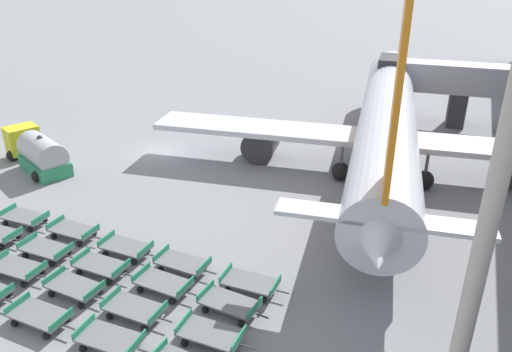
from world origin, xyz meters
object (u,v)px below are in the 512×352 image
at_px(fuel_tanker_primary, 39,153).
at_px(baggage_dolly_row_far_col_d, 183,263).
at_px(baggage_dolly_row_mid_b_col_e, 230,304).
at_px(baggage_dolly_row_mid_a_col_c, 75,287).
at_px(baggage_dolly_row_mid_a_col_d, 134,309).
at_px(baggage_dolly_row_mid_b_col_b, 46,249).
at_px(baggage_dolly_row_mid_b_col_d, 163,284).
at_px(baggage_dolly_row_far_col_c, 126,248).
at_px(baggage_dolly_row_far_col_a, 24,218).
at_px(baggage_dolly_row_mid_b_col_c, 101,266).
at_px(baggage_dolly_row_mid_a_col_b, 18,268).
at_px(baggage_dolly_row_near_col_d, 110,339).
at_px(airplane, 387,127).
at_px(baggage_dolly_row_near_col_c, 40,316).
at_px(baggage_dolly_row_far_col_e, 250,283).
at_px(baggage_dolly_row_mid_a_col_e, 211,334).
at_px(baggage_dolly_row_far_col_b, 73,231).

bearing_deg(fuel_tanker_primary, baggage_dolly_row_far_col_d, -23.61).
bearing_deg(baggage_dolly_row_mid_b_col_e, baggage_dolly_row_far_col_d, 151.86).
relative_size(baggage_dolly_row_mid_a_col_c, baggage_dolly_row_mid_a_col_d, 1.01).
relative_size(baggage_dolly_row_mid_b_col_b, baggage_dolly_row_mid_b_col_d, 0.99).
bearing_deg(fuel_tanker_primary, baggage_dolly_row_far_col_c, -28.84).
relative_size(baggage_dolly_row_mid_a_col_d, baggage_dolly_row_far_col_c, 1.00).
bearing_deg(baggage_dolly_row_far_col_c, baggage_dolly_row_far_col_a, 177.45).
xyz_separation_m(baggage_dolly_row_mid_b_col_c, baggage_dolly_row_far_col_a, (-8.01, 2.41, 0.00)).
distance_m(baggage_dolly_row_mid_a_col_b, baggage_dolly_row_mid_a_col_c, 3.99).
relative_size(baggage_dolly_row_near_col_d, baggage_dolly_row_mid_a_col_c, 0.99).
xyz_separation_m(baggage_dolly_row_mid_b_col_c, baggage_dolly_row_far_col_d, (3.99, 1.95, 0.00)).
distance_m(airplane, baggage_dolly_row_near_col_c, 27.52).
distance_m(baggage_dolly_row_mid_b_col_d, baggage_dolly_row_far_col_e, 4.53).
height_order(baggage_dolly_row_mid_a_col_e, baggage_dolly_row_mid_b_col_d, same).
relative_size(baggage_dolly_row_mid_b_col_c, baggage_dolly_row_far_col_a, 1.00).
relative_size(baggage_dolly_row_near_col_c, baggage_dolly_row_mid_b_col_e, 0.99).
relative_size(fuel_tanker_primary, baggage_dolly_row_mid_b_col_d, 2.23).
height_order(baggage_dolly_row_far_col_b, baggage_dolly_row_far_col_d, same).
xyz_separation_m(baggage_dolly_row_mid_a_col_c, baggage_dolly_row_mid_b_col_c, (0.06, 2.04, 0.00)).
relative_size(baggage_dolly_row_mid_a_col_c, baggage_dolly_row_mid_b_col_c, 1.01).
height_order(baggage_dolly_row_mid_a_col_e, baggage_dolly_row_far_col_c, same).
height_order(airplane, baggage_dolly_row_far_col_c, airplane).
distance_m(baggage_dolly_row_mid_b_col_e, baggage_dolly_row_far_col_c, 8.00).
distance_m(baggage_dolly_row_mid_b_col_b, baggage_dolly_row_far_col_b, 2.26).
height_order(baggage_dolly_row_mid_a_col_b, baggage_dolly_row_far_col_b, same).
relative_size(baggage_dolly_row_mid_b_col_b, baggage_dolly_row_mid_b_col_e, 0.99).
bearing_deg(baggage_dolly_row_mid_b_col_d, baggage_dolly_row_mid_a_col_d, -95.33).
height_order(baggage_dolly_row_near_col_c, baggage_dolly_row_mid_a_col_d, same).
bearing_deg(baggage_dolly_row_mid_a_col_e, baggage_dolly_row_far_col_d, 132.86).
xyz_separation_m(baggage_dolly_row_mid_a_col_d, baggage_dolly_row_far_col_e, (4.37, 4.04, 0.00)).
height_order(baggage_dolly_row_mid_a_col_e, baggage_dolly_row_mid_b_col_c, same).
xyz_separation_m(baggage_dolly_row_near_col_d, baggage_dolly_row_far_col_c, (-3.83, 6.43, 0.00)).
bearing_deg(baggage_dolly_row_far_col_c, baggage_dolly_row_mid_a_col_c, -93.02).
bearing_deg(baggage_dolly_row_mid_a_col_d, baggage_dolly_row_far_col_b, 149.27).
bearing_deg(fuel_tanker_primary, baggage_dolly_row_mid_b_col_b, -44.56).
height_order(baggage_dolly_row_near_col_c, baggage_dolly_row_mid_a_col_c, same).
bearing_deg(baggage_dolly_row_mid_b_col_c, baggage_dolly_row_far_col_a, 163.26).
xyz_separation_m(baggage_dolly_row_mid_a_col_b, baggage_dolly_row_far_col_a, (-3.96, 4.35, 0.00)).
bearing_deg(baggage_dolly_row_mid_a_col_c, baggage_dolly_row_far_col_b, 131.72).
bearing_deg(baggage_dolly_row_far_col_b, baggage_dolly_row_mid_b_col_d, -16.57).
xyz_separation_m(airplane, baggage_dolly_row_far_col_c, (-11.60, -18.21, -3.10)).
relative_size(baggage_dolly_row_near_col_c, baggage_dolly_row_mid_b_col_b, 1.00).
relative_size(fuel_tanker_primary, baggage_dolly_row_far_col_d, 2.23).
xyz_separation_m(baggage_dolly_row_mid_a_col_e, baggage_dolly_row_mid_b_col_e, (-0.14, 2.25, 0.00)).
relative_size(baggage_dolly_row_mid_a_col_c, baggage_dolly_row_far_col_b, 1.01).
distance_m(baggage_dolly_row_mid_a_col_e, baggage_dolly_row_far_col_c, 8.99).
distance_m(baggage_dolly_row_near_col_d, baggage_dolly_row_far_col_e, 7.44).
bearing_deg(baggage_dolly_row_mid_b_col_d, baggage_dolly_row_far_col_c, 151.72).
xyz_separation_m(fuel_tanker_primary, baggage_dolly_row_far_col_b, (9.77, -7.35, -0.82)).
bearing_deg(baggage_dolly_row_mid_b_col_e, baggage_dolly_row_mid_a_col_e, -86.55).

